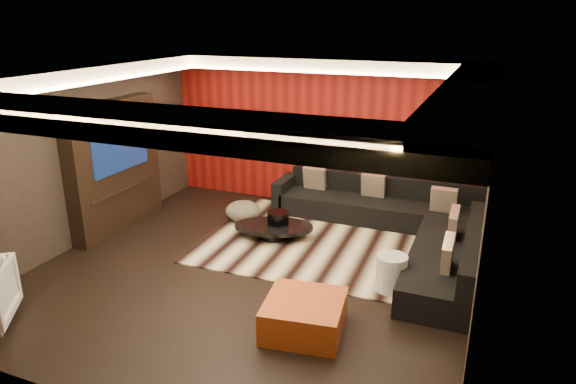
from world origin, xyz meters
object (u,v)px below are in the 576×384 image
at_px(white_side_table, 391,273).
at_px(coffee_table, 274,231).
at_px(sectional_sofa, 399,225).
at_px(orange_ottoman, 304,315).
at_px(drum_stool, 278,224).

bearing_deg(white_side_table, coffee_table, 155.43).
bearing_deg(white_side_table, sectional_sofa, 97.40).
xyz_separation_m(coffee_table, white_side_table, (2.13, -0.98, 0.13)).
bearing_deg(sectional_sofa, coffee_table, -159.68).
distance_m(white_side_table, sectional_sofa, 1.70).
bearing_deg(coffee_table, orange_ottoman, -58.62).
distance_m(coffee_table, orange_ottoman, 2.67).
height_order(white_side_table, orange_ottoman, white_side_table).
distance_m(drum_stool, orange_ottoman, 2.72).
xyz_separation_m(coffee_table, drum_stool, (0.04, 0.09, 0.10)).
height_order(orange_ottoman, sectional_sofa, sectional_sofa).
xyz_separation_m(drum_stool, orange_ottoman, (1.35, -2.37, -0.03)).
relative_size(white_side_table, sectional_sofa, 0.14).
xyz_separation_m(drum_stool, sectional_sofa, (1.88, 0.62, 0.03)).
distance_m(coffee_table, white_side_table, 2.35).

